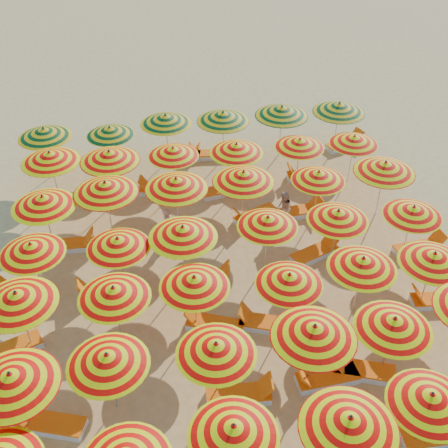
{
  "coord_description": "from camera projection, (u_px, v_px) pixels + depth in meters",
  "views": [
    {
      "loc": [
        -2.4,
        -13.59,
        12.77
      ],
      "look_at": [
        0.0,
        0.5,
        1.6
      ],
      "focal_mm": 45.0,
      "sensor_mm": 36.0,
      "label": 1
    }
  ],
  "objects": [
    {
      "name": "umbrella_9",
      "position": [
        314.0,
        332.0,
        13.95
      ],
      "size": [
        2.62,
        2.62,
        2.35
      ],
      "color": "silver",
      "rests_on": "ground"
    },
    {
      "name": "umbrella_19",
      "position": [
        118.0,
        243.0,
        17.01
      ],
      "size": [
        2.47,
        2.47,
        2.1
      ],
      "color": "silver",
      "rests_on": "ground"
    },
    {
      "name": "umbrella_16",
      "position": [
        363.0,
        263.0,
        16.18
      ],
      "size": [
        2.29,
        2.29,
        2.18
      ],
      "color": "silver",
      "rests_on": "ground"
    },
    {
      "name": "lounger_20",
      "position": [
        161.0,
        190.0,
        22.22
      ],
      "size": [
        1.82,
        0.95,
        0.69
      ],
      "rotation": [
        0.0,
        0.0,
        2.92
      ],
      "color": "white",
      "rests_on": "ground"
    },
    {
      "name": "umbrella_24",
      "position": [
        43.0,
        201.0,
        18.45
      ],
      "size": [
        2.72,
        2.72,
        2.27
      ],
      "color": "silver",
      "rests_on": "ground"
    },
    {
      "name": "lounger_9",
      "position": [
        214.0,
        324.0,
        16.67
      ],
      "size": [
        1.82,
        1.2,
        0.69
      ],
      "rotation": [
        0.0,
        0.0,
        2.75
      ],
      "color": "white",
      "rests_on": "ground"
    },
    {
      "name": "umbrella_38",
      "position": [
        166.0,
        119.0,
        23.03
      ],
      "size": [
        2.72,
        2.72,
        2.26
      ],
      "color": "silver",
      "rests_on": "ground"
    },
    {
      "name": "umbrella_36",
      "position": [
        44.0,
        133.0,
        22.15
      ],
      "size": [
        2.41,
        2.41,
        2.24
      ],
      "color": "silver",
      "rests_on": "ground"
    },
    {
      "name": "lounger_11",
      "position": [
        437.0,
        300.0,
        17.45
      ],
      "size": [
        1.78,
        0.74,
        0.69
      ],
      "rotation": [
        0.0,
        0.0,
        3.05
      ],
      "color": "white",
      "rests_on": "ground"
    },
    {
      "name": "lounger_14",
      "position": [
        204.0,
        278.0,
        18.26
      ],
      "size": [
        1.8,
        0.82,
        0.69
      ],
      "rotation": [
        0.0,
        0.0,
        -0.15
      ],
      "color": "white",
      "rests_on": "ground"
    },
    {
      "name": "umbrella_33",
      "position": [
        236.0,
        148.0,
        21.3
      ],
      "size": [
        2.68,
        2.68,
        2.19
      ],
      "color": "silver",
      "rests_on": "ground"
    },
    {
      "name": "umbrella_28",
      "position": [
        319.0,
        176.0,
        19.95
      ],
      "size": [
        2.3,
        2.3,
        2.09
      ],
      "color": "silver",
      "rests_on": "ground"
    },
    {
      "name": "umbrella_32",
      "position": [
        173.0,
        152.0,
        21.3
      ],
      "size": [
        2.28,
        2.28,
        2.07
      ],
      "color": "silver",
      "rests_on": "ground"
    },
    {
      "name": "lounger_25",
      "position": [
        345.0,
        144.0,
        25.08
      ],
      "size": [
        1.83,
        1.12,
        0.69
      ],
      "rotation": [
        0.0,
        0.0,
        0.34
      ],
      "color": "white",
      "rests_on": "ground"
    },
    {
      "name": "lounger_10",
      "position": [
        267.0,
        324.0,
        16.68
      ],
      "size": [
        1.83,
        1.15,
        0.69
      ],
      "rotation": [
        0.0,
        0.0,
        2.79
      ],
      "color": "white",
      "rests_on": "ground"
    },
    {
      "name": "lounger_5",
      "position": [
        240.0,
        395.0,
        14.74
      ],
      "size": [
        1.77,
        0.7,
        0.69
      ],
      "rotation": [
        0.0,
        0.0,
        -0.07
      ],
      "color": "white",
      "rests_on": "ground"
    },
    {
      "name": "lounger_7",
      "position": [
        362.0,
        371.0,
        15.35
      ],
      "size": [
        1.83,
        1.15,
        0.69
      ],
      "rotation": [
        0.0,
        0.0,
        2.79
      ],
      "color": "white",
      "rests_on": "ground"
    },
    {
      "name": "umbrella_21",
      "position": [
        268.0,
        222.0,
        17.83
      ],
      "size": [
        2.63,
        2.63,
        2.11
      ],
      "color": "silver",
      "rests_on": "ground"
    },
    {
      "name": "lounger_17",
      "position": [
        71.0,
        245.0,
        19.56
      ],
      "size": [
        1.75,
        0.63,
        0.69
      ],
      "rotation": [
        0.0,
        0.0,
        -0.03
      ],
      "color": "white",
      "rests_on": "ground"
    },
    {
      "name": "umbrella_22",
      "position": [
        338.0,
        215.0,
        18.04
      ],
      "size": [
        2.55,
        2.55,
        2.14
      ],
      "color": "silver",
      "rests_on": "ground"
    },
    {
      "name": "umbrella_4",
      "position": [
        431.0,
        399.0,
        12.66
      ],
      "size": [
        2.38,
        2.38,
        2.11
      ],
      "color": "silver",
      "rests_on": "ground"
    },
    {
      "name": "umbrella_27",
      "position": [
        244.0,
        177.0,
        19.5
      ],
      "size": [
        2.34,
        2.34,
        2.34
      ],
      "color": "silver",
      "rests_on": "ground"
    },
    {
      "name": "umbrella_30",
      "position": [
        50.0,
        157.0,
        20.59
      ],
      "size": [
        2.39,
        2.39,
        2.31
      ],
      "color": "silver",
      "rests_on": "ground"
    },
    {
      "name": "umbrella_20",
      "position": [
        183.0,
        232.0,
        17.16
      ],
      "size": [
        2.75,
        2.75,
        2.29
      ],
      "color": "silver",
      "rests_on": "ground"
    },
    {
      "name": "umbrella_18",
      "position": [
        31.0,
        249.0,
        16.76
      ],
      "size": [
        2.13,
        2.13,
        2.13
      ],
      "color": "silver",
      "rests_on": "ground"
    },
    {
      "name": "umbrella_8",
      "position": [
        216.0,
        348.0,
        13.73
      ],
      "size": [
        2.19,
        2.19,
        2.17
      ],
      "color": "silver",
      "rests_on": "ground"
    },
    {
      "name": "umbrella_15",
      "position": [
        289.0,
        279.0,
        15.79
      ],
      "size": [
        2.29,
        2.29,
        2.07
      ],
      "color": "silver",
      "rests_on": "ground"
    },
    {
      "name": "umbrella_2",
      "position": [
        234.0,
        430.0,
        12.0
      ],
      "size": [
        2.62,
        2.62,
        2.15
      ],
      "color": "silver",
      "rests_on": "ground"
    },
    {
      "name": "umbrella_10",
      "position": [
        394.0,
        323.0,
        14.37
      ],
      "size": [
        2.41,
        2.41,
        2.17
      ],
      "color": "silver",
      "rests_on": "ground"
    },
    {
      "name": "lounger_16",
      "position": [
        419.0,
        248.0,
        19.43
      ],
      "size": [
        1.78,
        0.74,
        0.69
      ],
      "rotation": [
        0.0,
        0.0,
        0.09
      ],
      "color": "white",
      "rests_on": "ground"
    },
    {
      "name": "umbrella_23",
      "position": [
        413.0,
        211.0,
        18.31
      ],
      "size": [
        2.43,
        2.43,
        2.08
      ],
      "color": "silver",
      "rests_on": "ground"
    },
    {
      "name": "lounger_24",
      "position": [
        209.0,
        155.0,
        24.35
      ],
      "size": [
        1.78,
        0.75,
        0.69
      ],
      "rotation": [
        0.0,
        0.0,
        3.04
      ],
      "color": "white",
      "rests_on": "ground"
    },
    {
      "name": "lounger_3",
      "position": [
        438.0,
        436.0,
        13.8
      ],
      "size": [
        1.75,
        0.63,
        0.69
      ],
      "rotation": [
        0.0,
        0.0,
        -0.03
      ],
      "color": "white",
      "rests_on": "ground"
    },
    {
      "name": "ground",
      "position": [
        227.0,
        271.0,
        18.74
      ],
      "size": [
        120.0,
        120.0,
        0.0
      ],
      "primitive_type": "plane",
      "color": "#E0B363",
      "rests_on": "ground"
    },
    {
      "name": "umbrella_40",
      "position": [
        282.0,
        111.0,
        23.36
      ],
      "size": [
        2.3,
        2.3,
        2.39
      ],
      "color": "silver",
      "rests_on": "ground"
    },
    {
      "name": "umbrella_31",
      "position": [
        109.0,
        156.0,
        20.55
      ],
      "size": [
        2.54,
        2.54,
        2.37
      ],
      "color": "silver",
      "rests_on": "ground"
    },
    {
      "name": "umbrella_34",
      "position": [
        300.0,
        143.0,
        21.8
      ],
      "size": [
        2.56,
        2.56,
        2.08
      ],
      "color": "silver",
      "rests_on": "ground"
    },
    {
      "name": "lounger_4",
      "position": [
        50.0,
        424.0,
        14.07
      ],
      "size": [
        1.83,
        1.12,
        0.69
      ],
      "rotation": [
        0.0,
        0.0,
        2.8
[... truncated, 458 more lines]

